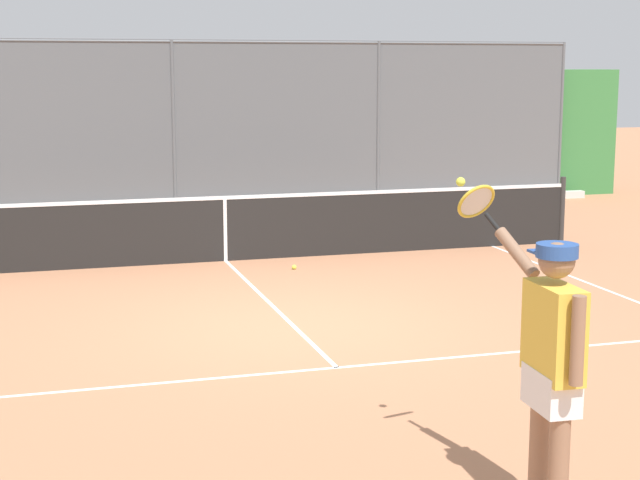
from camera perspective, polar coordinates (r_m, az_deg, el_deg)
The scene contains 6 objects.
ground_plane at distance 11.11m, azimuth -1.51°, elevation -4.91°, with size 60.00×60.00×0.00m, color #B27551.
court_line_markings at distance 9.33m, azimuth 1.57°, elevation -7.81°, with size 8.65×10.03×0.01m.
fence_backdrop at distance 20.21m, azimuth -8.54°, elevation 5.61°, with size 19.63×1.37×3.31m.
tennis_net at distance 14.74m, azimuth -5.40°, elevation 0.70°, with size 11.12×0.09×1.07m.
tennis_player at distance 6.50m, azimuth 12.95°, elevation -6.35°, with size 0.43×1.46×2.06m.
tennis_ball_mid_court at distance 14.15m, azimuth -1.47°, elevation -1.54°, with size 0.07×0.07×0.07m, color #D6E042.
Camera 1 is at (2.74, 10.39, 2.84)m, focal length 56.46 mm.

